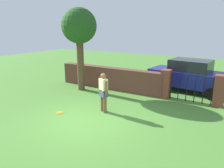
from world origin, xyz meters
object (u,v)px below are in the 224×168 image
at_px(person, 103,91).
at_px(frisbee_orange, 60,113).
at_px(car, 190,76).
at_px(tree, 79,28).

relative_size(person, frisbee_orange, 6.00).
distance_m(car, frisbee_orange, 7.06).
bearing_deg(person, tree, 169.60).
xyz_separation_m(tree, person, (2.81, -2.08, -2.43)).
relative_size(tree, person, 2.70).
height_order(person, frisbee_orange, person).
xyz_separation_m(car, frisbee_orange, (-3.87, -5.84, -0.85)).
bearing_deg(tree, car, 27.67).
relative_size(person, car, 0.37).
xyz_separation_m(tree, frisbee_orange, (1.34, -3.11, -3.32)).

